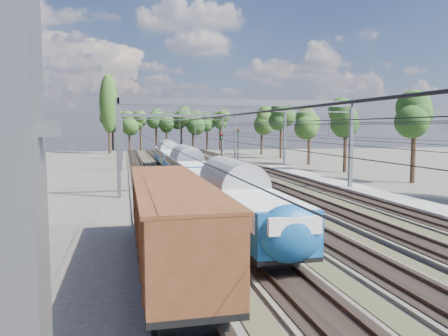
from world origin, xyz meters
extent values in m
cube|color=#47423A|center=(-9.00, 45.00, 0.07)|extent=(3.00, 130.00, 0.15)
cube|color=black|center=(-9.00, 45.00, 0.17)|extent=(2.50, 130.00, 0.06)
cube|color=#473326|center=(-9.72, 45.00, 0.27)|extent=(0.08, 130.00, 0.14)
cube|color=#473326|center=(-8.28, 45.00, 0.27)|extent=(0.08, 130.00, 0.14)
cube|color=#47423A|center=(-4.50, 45.00, 0.07)|extent=(3.00, 130.00, 0.15)
cube|color=black|center=(-4.50, 45.00, 0.17)|extent=(2.50, 130.00, 0.06)
cube|color=#473326|center=(-5.22, 45.00, 0.27)|extent=(0.08, 130.00, 0.14)
cube|color=#473326|center=(-3.78, 45.00, 0.27)|extent=(0.08, 130.00, 0.14)
cube|color=#47423A|center=(0.00, 45.00, 0.07)|extent=(3.00, 130.00, 0.15)
cube|color=black|center=(0.00, 45.00, 0.17)|extent=(2.50, 130.00, 0.06)
cube|color=#473326|center=(-0.72, 45.00, 0.27)|extent=(0.08, 130.00, 0.14)
cube|color=#473326|center=(0.72, 45.00, 0.27)|extent=(0.08, 130.00, 0.14)
cube|color=#47423A|center=(4.50, 45.00, 0.07)|extent=(3.00, 130.00, 0.15)
cube|color=black|center=(4.50, 45.00, 0.17)|extent=(2.50, 130.00, 0.06)
cube|color=#473326|center=(3.78, 45.00, 0.27)|extent=(0.08, 130.00, 0.14)
cube|color=#473326|center=(5.22, 45.00, 0.27)|extent=(0.08, 130.00, 0.14)
cube|color=#47423A|center=(9.00, 45.00, 0.07)|extent=(3.00, 130.00, 0.15)
cube|color=black|center=(9.00, 45.00, 0.17)|extent=(2.50, 130.00, 0.06)
cube|color=#473326|center=(8.28, 45.00, 0.27)|extent=(0.08, 130.00, 0.14)
cube|color=#473326|center=(9.72, 45.00, 0.27)|extent=(0.08, 130.00, 0.14)
cube|color=#353223|center=(-6.75, 45.00, 0.03)|extent=(1.10, 130.00, 0.05)
cube|color=#353223|center=(-2.25, 45.00, 0.03)|extent=(1.10, 130.00, 0.05)
cube|color=#353223|center=(2.25, 45.00, 0.03)|extent=(1.10, 130.00, 0.05)
cube|color=#353223|center=(6.75, 45.00, 0.03)|extent=(1.10, 130.00, 0.05)
cube|color=gray|center=(12.00, 20.00, 0.15)|extent=(3.00, 70.00, 0.30)
cube|color=slate|center=(-11.50, 30.00, 4.50)|extent=(0.35, 0.35, 9.00)
cube|color=slate|center=(11.50, 30.00, 4.50)|extent=(0.35, 0.35, 9.00)
cube|color=slate|center=(0.00, 30.00, 8.70)|extent=(23.00, 0.35, 0.60)
cube|color=slate|center=(-11.50, 78.00, 4.50)|extent=(0.35, 0.35, 9.00)
cube|color=slate|center=(11.50, 78.00, 4.50)|extent=(0.35, 0.35, 9.00)
cube|color=slate|center=(0.00, 78.00, 8.70)|extent=(23.00, 0.35, 0.60)
cube|color=slate|center=(-11.50, 55.00, 4.25)|extent=(0.35, 0.35, 8.50)
cube|color=slate|center=(-11.50, 100.00, 4.25)|extent=(0.35, 0.35, 8.50)
cube|color=slate|center=(13.80, 55.00, 4.25)|extent=(0.35, 0.35, 8.50)
cube|color=slate|center=(13.80, 100.00, 4.25)|extent=(0.35, 0.35, 8.50)
cylinder|color=black|center=(-9.00, 45.00, 5.50)|extent=(0.03, 130.00, 0.03)
cylinder|color=black|center=(-9.00, 45.00, 6.60)|extent=(0.03, 130.00, 0.03)
cylinder|color=black|center=(-4.50, 45.00, 5.50)|extent=(0.03, 130.00, 0.03)
cylinder|color=black|center=(-4.50, 45.00, 6.60)|extent=(0.03, 130.00, 0.03)
cylinder|color=black|center=(0.00, 45.00, 5.50)|extent=(0.03, 130.00, 0.03)
cylinder|color=black|center=(0.00, 45.00, 6.60)|extent=(0.03, 130.00, 0.03)
cylinder|color=black|center=(4.50, 45.00, 5.50)|extent=(0.03, 130.00, 0.03)
cylinder|color=black|center=(4.50, 45.00, 6.60)|extent=(0.03, 130.00, 0.03)
cylinder|color=black|center=(9.00, 45.00, 5.50)|extent=(0.03, 130.00, 0.03)
cylinder|color=black|center=(9.00, 45.00, 6.60)|extent=(0.03, 130.00, 0.03)
cylinder|color=black|center=(-14.14, 113.51, 3.49)|extent=(0.56, 0.56, 6.98)
sphere|color=#1F3915|center=(-14.14, 113.51, 9.08)|extent=(5.09, 5.09, 5.09)
cylinder|color=black|center=(-10.66, 112.31, 3.00)|extent=(0.56, 0.56, 6.00)
sphere|color=#1F3915|center=(-10.66, 112.31, 7.81)|extent=(5.08, 5.08, 5.08)
cylinder|color=black|center=(-7.56, 112.10, 3.08)|extent=(0.56, 0.56, 6.17)
sphere|color=#1F3915|center=(-7.56, 112.10, 8.02)|extent=(4.97, 4.97, 4.97)
cylinder|color=black|center=(-2.55, 112.11, 3.69)|extent=(0.56, 0.56, 7.38)
sphere|color=#1F3915|center=(-2.55, 112.11, 9.60)|extent=(3.94, 3.94, 3.94)
cylinder|color=black|center=(-0.06, 112.23, 3.37)|extent=(0.56, 0.56, 6.73)
sphere|color=#1F3915|center=(-0.06, 112.23, 8.75)|extent=(4.86, 4.86, 4.86)
cylinder|color=black|center=(3.75, 112.41, 3.01)|extent=(0.56, 0.56, 6.02)
sphere|color=#1F3915|center=(3.75, 112.41, 7.82)|extent=(5.19, 5.19, 5.19)
cylinder|color=black|center=(6.94, 111.16, 3.70)|extent=(0.56, 0.56, 7.40)
sphere|color=#1F3915|center=(6.94, 111.16, 9.63)|extent=(4.34, 4.34, 4.34)
cylinder|color=black|center=(11.32, 110.95, 3.39)|extent=(0.56, 0.56, 6.78)
sphere|color=#1F3915|center=(11.32, 110.95, 8.82)|extent=(3.96, 3.96, 3.96)
cylinder|color=black|center=(15.02, 110.35, 3.34)|extent=(0.56, 0.56, 6.67)
sphere|color=#1F3915|center=(15.02, 110.35, 8.67)|extent=(4.36, 4.36, 4.36)
cylinder|color=black|center=(20.34, 31.16, 3.46)|extent=(0.56, 0.56, 6.93)
sphere|color=#1F3915|center=(20.34, 31.16, 9.00)|extent=(3.69, 3.69, 3.69)
cylinder|color=black|center=(19.70, 47.49, 2.90)|extent=(0.56, 0.56, 5.80)
sphere|color=#1F3915|center=(19.70, 47.49, 7.54)|extent=(3.66, 3.66, 3.66)
cylinder|color=black|center=(20.90, 59.49, 2.99)|extent=(0.56, 0.56, 5.97)
sphere|color=#1F3915|center=(20.90, 59.49, 7.77)|extent=(4.01, 4.01, 4.01)
cylinder|color=black|center=(20.90, 74.92, 3.39)|extent=(0.56, 0.56, 6.77)
sphere|color=#1F3915|center=(20.90, 74.92, 8.80)|extent=(3.60, 3.60, 3.60)
cylinder|color=black|center=(19.92, 87.88, 2.75)|extent=(0.56, 0.56, 5.50)
sphere|color=#1F3915|center=(19.92, 87.88, 7.15)|extent=(3.74, 3.74, 3.74)
cylinder|color=black|center=(-14.50, 98.00, 8.00)|extent=(0.70, 0.70, 16.00)
ellipsoid|color=#274517|center=(-14.50, 98.00, 12.00)|extent=(4.40, 4.40, 14.08)
cube|color=black|center=(-4.50, 8.67, 0.55)|extent=(2.00, 3.00, 0.80)
cube|color=black|center=(-4.50, 22.65, 0.55)|extent=(2.00, 3.00, 0.80)
cube|color=navy|center=(-4.50, 15.66, 2.05)|extent=(2.80, 19.98, 1.90)
cube|color=silver|center=(-4.50, 15.66, 2.55)|extent=(2.88, 19.18, 0.95)
cube|color=black|center=(-3.05, 15.66, 2.55)|extent=(0.04, 16.98, 0.70)
cube|color=yellow|center=(-4.50, 11.26, 1.55)|extent=(2.90, 5.59, 0.70)
cylinder|color=gray|center=(-4.50, 15.66, 3.00)|extent=(2.84, 19.98, 2.84)
cube|color=black|center=(-4.50, 29.24, 0.55)|extent=(2.00, 3.00, 0.80)
cube|color=black|center=(-4.50, 43.23, 0.55)|extent=(2.00, 3.00, 0.80)
cube|color=navy|center=(-4.50, 36.24, 2.05)|extent=(2.80, 19.98, 1.90)
cube|color=silver|center=(-4.50, 36.24, 2.55)|extent=(2.88, 19.18, 0.95)
cube|color=black|center=(-3.05, 36.24, 2.55)|extent=(0.04, 16.98, 0.70)
cube|color=yellow|center=(-4.50, 31.84, 1.55)|extent=(2.90, 5.59, 0.70)
cylinder|color=gray|center=(-4.50, 36.24, 3.00)|extent=(2.84, 19.98, 2.84)
cube|color=black|center=(-4.50, 49.82, 0.55)|extent=(2.00, 3.00, 0.80)
cube|color=black|center=(-4.50, 63.80, 0.55)|extent=(2.00, 3.00, 0.80)
cube|color=navy|center=(-4.50, 56.81, 2.05)|extent=(2.80, 19.98, 1.90)
cube|color=silver|center=(-4.50, 56.81, 2.55)|extent=(2.88, 19.18, 0.95)
cube|color=black|center=(-3.05, 56.81, 2.55)|extent=(0.04, 16.98, 0.70)
cube|color=yellow|center=(-4.50, 52.42, 1.55)|extent=(2.90, 5.59, 0.70)
cylinder|color=gray|center=(-4.50, 56.81, 3.00)|extent=(2.84, 19.98, 2.84)
ellipsoid|color=navy|center=(-4.50, 5.87, 2.10)|extent=(2.84, 1.56, 2.42)
cube|color=black|center=(-9.00, 3.36, 0.54)|extent=(2.15, 2.79, 0.75)
cube|color=black|center=(-9.00, 13.89, 0.54)|extent=(2.15, 2.79, 0.75)
cube|color=black|center=(-9.00, 8.63, 1.02)|extent=(2.90, 15.05, 0.21)
cube|color=#4C2714|center=(-9.00, 8.63, 2.53)|extent=(2.90, 15.05, 2.79)
cube|color=#4C2714|center=(-9.00, 8.63, 3.98)|extent=(3.12, 15.05, 0.13)
imported|color=black|center=(3.26, 46.30, 0.85)|extent=(0.57, 0.71, 1.70)
cylinder|color=black|center=(-1.03, 34.40, 2.55)|extent=(0.14, 0.14, 5.10)
cube|color=black|center=(-1.03, 34.40, 5.46)|extent=(0.39, 0.28, 0.71)
sphere|color=red|center=(-1.03, 34.26, 5.67)|extent=(0.16, 0.16, 0.16)
sphere|color=#0C9919|center=(-1.03, 34.26, 5.31)|extent=(0.16, 0.16, 0.16)
cylinder|color=black|center=(9.45, 67.63, 2.69)|extent=(0.15, 0.15, 5.37)
cube|color=black|center=(9.45, 67.63, 5.75)|extent=(0.40, 0.27, 0.75)
sphere|color=red|center=(9.45, 67.49, 5.96)|extent=(0.17, 0.17, 0.17)
sphere|color=#0C9919|center=(9.45, 67.49, 5.59)|extent=(0.17, 0.17, 0.17)
camera|label=1|loc=(-10.90, -10.37, 6.38)|focal=35.00mm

